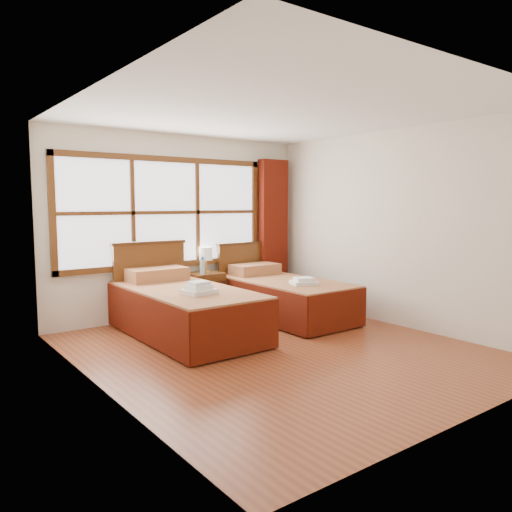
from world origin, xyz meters
TOP-DOWN VIEW (x-y plane):
  - floor at (0.00, 0.00)m, footprint 4.50×4.50m
  - ceiling at (0.00, 0.00)m, footprint 4.50×4.50m
  - wall_back at (0.00, 2.25)m, footprint 4.00×0.00m
  - wall_left at (-2.00, 0.00)m, footprint 0.00×4.50m
  - wall_right at (2.00, 0.00)m, footprint 0.00×4.50m
  - window at (-0.25, 2.21)m, footprint 3.16×0.06m
  - curtain at (1.60, 2.11)m, footprint 0.50×0.16m
  - bed_left at (-0.55, 1.20)m, footprint 1.14×2.21m
  - bed_right at (1.05, 1.20)m, footprint 1.06×2.08m
  - nightstand at (0.25, 1.99)m, footprint 0.47×0.46m
  - towels_left at (-0.59, 0.73)m, footprint 0.37×0.34m
  - towels_right at (1.00, 0.71)m, footprint 0.40×0.38m
  - lamp at (0.30, 2.05)m, footprint 0.19×0.19m
  - bottle_near at (0.14, 1.89)m, footprint 0.06×0.06m
  - bottle_far at (0.16, 1.92)m, footprint 0.07×0.07m

SIDE VIEW (x-z plane):
  - floor at x=0.00m, z-range 0.00..0.00m
  - nightstand at x=0.25m, z-range 0.00..0.62m
  - bed_right at x=1.05m, z-range -0.20..0.83m
  - bed_left at x=-0.55m, z-range -0.22..0.89m
  - towels_right at x=1.00m, z-range 0.54..0.64m
  - towels_left at x=-0.59m, z-range 0.58..0.72m
  - bottle_near at x=0.14m, z-range 0.61..0.86m
  - bottle_far at x=0.16m, z-range 0.61..0.86m
  - lamp at x=0.30m, z-range 0.70..1.07m
  - curtain at x=1.60m, z-range 0.02..2.32m
  - wall_back at x=0.00m, z-range -0.70..3.30m
  - wall_left at x=-2.00m, z-range -0.95..3.55m
  - wall_right at x=2.00m, z-range -0.95..3.55m
  - window at x=-0.25m, z-range 0.72..2.28m
  - ceiling at x=0.00m, z-range 2.60..2.60m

